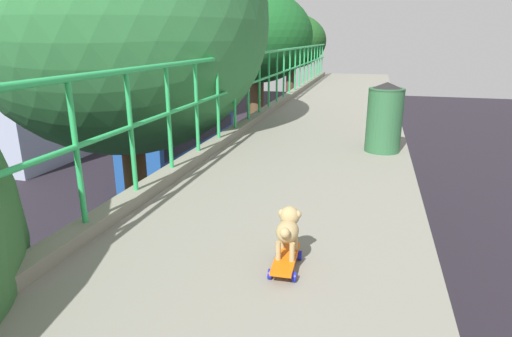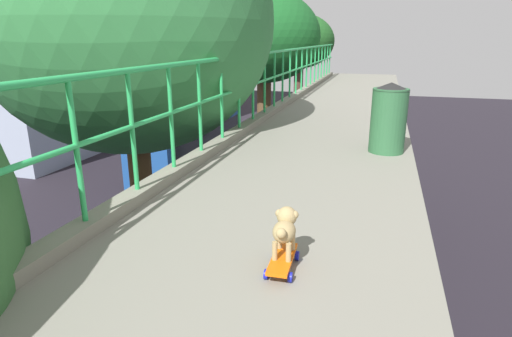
{
  "view_description": "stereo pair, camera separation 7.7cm",
  "coord_description": "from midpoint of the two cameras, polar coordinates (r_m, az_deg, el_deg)",
  "views": [
    {
      "loc": [
        1.85,
        -1.08,
        7.53
      ],
      "look_at": [
        0.91,
        2.37,
        6.42
      ],
      "focal_mm": 29.85,
      "sensor_mm": 36.0,
      "label": 1
    },
    {
      "loc": [
        1.92,
        -1.06,
        7.53
      ],
      "look_at": [
        0.91,
        2.37,
        6.42
      ],
      "focal_mm": 29.85,
      "sensor_mm": 36.0,
      "label": 2
    }
  ],
  "objects": [
    {
      "name": "roadside_tree_mid",
      "position": [
        7.89,
        -16.49,
        17.94
      ],
      "size": [
        4.95,
        4.95,
        10.0
      ],
      "color": "brown",
      "rests_on": "ground"
    },
    {
      "name": "city_bus",
      "position": [
        24.61,
        -8.48,
        3.75
      ],
      "size": [
        2.59,
        10.38,
        3.36
      ],
      "color": "navy",
      "rests_on": "ground"
    },
    {
      "name": "roadside_tree_farthest",
      "position": [
        24.04,
        5.95,
        16.23
      ],
      "size": [
        3.72,
        3.72,
        8.77
      ],
      "color": "#4B3127",
      "rests_on": "ground"
    },
    {
      "name": "litter_bin",
      "position": [
        6.0,
        17.71,
        6.57
      ],
      "size": [
        0.48,
        0.48,
        0.94
      ],
      "color": "#2B5F38",
      "rests_on": "overpass_deck"
    },
    {
      "name": "toy_skateboard",
      "position": [
        2.93,
        4.32,
        -12.12
      ],
      "size": [
        0.2,
        0.45,
        0.09
      ],
      "color": "#F05E0C",
      "rests_on": "overpass_deck"
    },
    {
      "name": "small_dog",
      "position": [
        2.89,
        4.68,
        -7.82
      ],
      "size": [
        0.17,
        0.34,
        0.31
      ],
      "color": "tan",
      "rests_on": "toy_skateboard"
    },
    {
      "name": "roadside_tree_far",
      "position": [
        18.01,
        1.25,
        16.8
      ],
      "size": [
        4.52,
        4.52,
        9.37
      ],
      "color": "#4E3923",
      "rests_on": "ground"
    }
  ]
}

